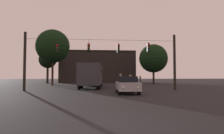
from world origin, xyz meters
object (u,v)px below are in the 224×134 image
city_bus (92,74)px  tree_right_far (153,58)px  car_far_left (84,80)px  pedestrian_crossing_center (121,81)px  tree_behind_building (48,60)px  pedestrian_crossing_left (130,82)px  pedestrian_near_bus (131,82)px  pedestrian_crossing_right (140,81)px  tree_left_silhouette (53,46)px  car_near_right (127,84)px

city_bus → tree_right_far: 17.62m
car_far_left → pedestrian_crossing_center: bearing=-73.0°
city_bus → car_far_left: 9.07m
tree_behind_building → tree_right_far: (21.87, -3.40, 0.12)m
pedestrian_crossing_left → tree_behind_building: 25.15m
pedestrian_crossing_center → tree_right_far: 20.83m
pedestrian_crossing_left → pedestrian_near_bus: 1.14m
pedestrian_crossing_right → tree_left_silhouette: bearing=146.6°
car_near_right → car_far_left: (-4.70, 18.12, 0.00)m
pedestrian_crossing_right → tree_behind_building: tree_behind_building is taller
car_far_left → car_near_right: bearing=-75.5°
pedestrian_near_bus → tree_behind_building: (-13.64, 21.77, 4.07)m
pedestrian_crossing_right → tree_behind_building: size_ratio=0.23×
city_bus → tree_left_silhouette: bearing=136.7°
pedestrian_crossing_right → pedestrian_crossing_left: bearing=-122.5°
car_far_left → pedestrian_crossing_left: (5.74, -13.97, 0.14)m
tree_right_far → pedestrian_crossing_right: bearing=-113.5°
pedestrian_near_bus → city_bus: bearing=123.4°
city_bus → pedestrian_crossing_center: size_ratio=6.22×
pedestrian_near_bus → tree_behind_building: bearing=122.1°
pedestrian_crossing_right → pedestrian_near_bus: size_ratio=0.94×
tree_left_silhouette → tree_behind_building: size_ratio=1.33×
pedestrian_crossing_left → tree_right_far: (8.09, 17.24, 4.22)m
pedestrian_crossing_left → tree_right_far: 19.51m
pedestrian_crossing_right → tree_left_silhouette: (-12.66, 8.36, 5.58)m
pedestrian_crossing_left → tree_left_silhouette: size_ratio=0.18×
pedestrian_crossing_right → pedestrian_near_bus: (-2.00, -4.05, 0.07)m
car_far_left → tree_right_far: tree_right_far is taller
pedestrian_crossing_right → tree_right_far: bearing=66.5°
city_bus → pedestrian_crossing_right: 6.56m
tree_behind_building → pedestrian_crossing_right: bearing=-48.6°
car_far_left → pedestrian_crossing_right: pedestrian_crossing_right is taller
pedestrian_crossing_left → pedestrian_crossing_right: pedestrian_crossing_left is taller
tree_behind_building → pedestrian_near_bus: bearing=-57.9°
pedestrian_near_bus → tree_right_far: size_ratio=0.21×
car_near_right → pedestrian_crossing_center: pedestrian_crossing_center is taller
pedestrian_crossing_center → tree_behind_building: (-12.59, 21.58, 4.00)m
tree_right_far → tree_behind_building: bearing=171.2°
car_near_right → pedestrian_crossing_left: size_ratio=2.66×
pedestrian_crossing_center → tree_behind_building: tree_behind_building is taller
pedestrian_crossing_left → pedestrian_near_bus: size_ratio=0.98×
car_near_right → tree_behind_building: bearing=117.2°
car_far_left → tree_behind_building: size_ratio=0.63×
car_near_right → tree_right_far: tree_right_far is taller
car_near_right → pedestrian_near_bus: pedestrian_near_bus is taller
pedestrian_crossing_center → city_bus: bearing=116.9°
car_near_right → car_far_left: same height
car_far_left → pedestrian_crossing_left: size_ratio=2.63×
pedestrian_near_bus → tree_left_silhouette: (-10.66, 12.40, 5.51)m
pedestrian_near_bus → tree_left_silhouette: 17.26m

